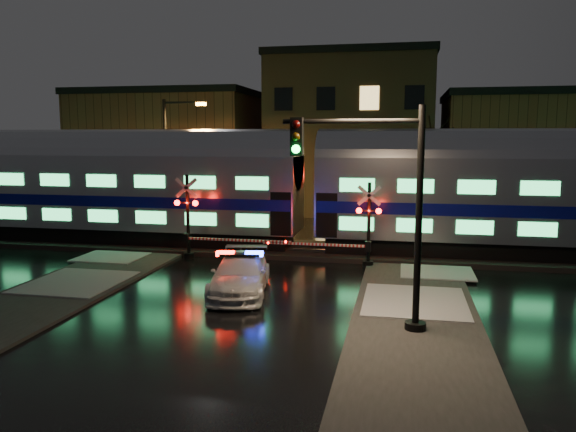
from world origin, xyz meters
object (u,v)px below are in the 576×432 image
object	(u,v)px
crossing_signal_right	(360,233)
streetlight	(170,157)
crossing_signal_left	(195,225)
police_car	(240,274)
traffic_light	(382,214)

from	to	relation	value
crossing_signal_right	streetlight	world-z (taller)	streetlight
crossing_signal_left	police_car	bearing A→B (deg)	-53.96
crossing_signal_right	streetlight	size ratio (longest dim) A/B	0.68
police_car	traffic_light	world-z (taller)	traffic_light
crossing_signal_left	streetlight	bearing A→B (deg)	121.05
crossing_signal_left	streetlight	size ratio (longest dim) A/B	0.71
traffic_light	streetlight	xyz separation A→B (m)	(-13.01, 14.90, 1.03)
traffic_light	police_car	bearing A→B (deg)	137.84
crossing_signal_right	crossing_signal_left	xyz separation A→B (m)	(-7.76, 0.01, 0.10)
crossing_signal_right	streetlight	xyz separation A→B (m)	(-11.79, 6.70, 3.02)
crossing_signal_right	streetlight	distance (m)	13.90
police_car	streetlight	size ratio (longest dim) A/B	0.65
traffic_light	streetlight	size ratio (longest dim) A/B	0.84
crossing_signal_right	crossing_signal_left	world-z (taller)	crossing_signal_left
crossing_signal_left	traffic_light	world-z (taller)	traffic_light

